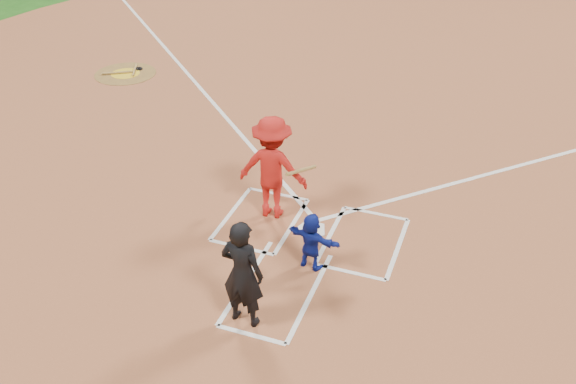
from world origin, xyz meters
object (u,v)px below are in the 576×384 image
(catcher, at_px, (311,241))
(batter_at_plate, at_px, (272,168))
(on_deck_circle, at_px, (125,74))
(umpire, at_px, (242,274))
(home_plate, at_px, (311,230))

(catcher, relative_size, batter_at_plate, 0.52)
(on_deck_circle, relative_size, batter_at_plate, 0.86)
(on_deck_circle, distance_m, catcher, 9.81)
(on_deck_circle, height_order, umpire, umpire)
(batter_at_plate, bearing_deg, on_deck_circle, 141.79)
(on_deck_circle, relative_size, umpire, 0.95)
(on_deck_circle, distance_m, batter_at_plate, 8.17)
(catcher, xyz_separation_m, batter_at_plate, (-1.16, 1.25, 0.47))
(home_plate, distance_m, umpire, 2.70)
(catcher, height_order, umpire, umpire)
(catcher, distance_m, batter_at_plate, 1.77)
(on_deck_circle, height_order, catcher, catcher)
(umpire, relative_size, batter_at_plate, 0.91)
(home_plate, relative_size, umpire, 0.33)
(home_plate, xyz_separation_m, on_deck_circle, (-7.21, 5.28, -0.00))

